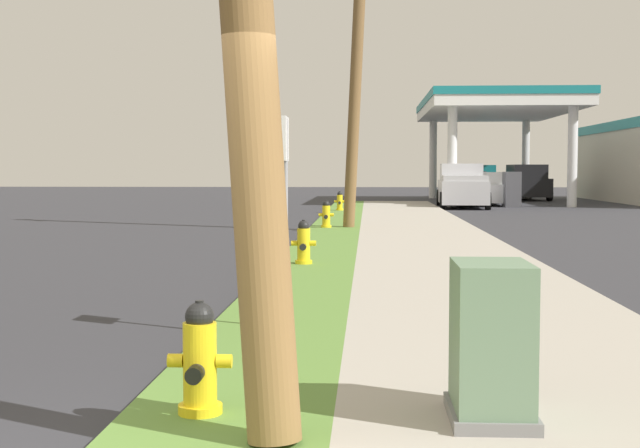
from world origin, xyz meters
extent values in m
cylinder|color=yellow|center=(0.52, 1.56, 0.15)|extent=(0.29, 0.29, 0.06)
cylinder|color=yellow|center=(0.52, 1.56, 0.42)|extent=(0.22, 0.22, 0.60)
sphere|color=black|center=(0.52, 1.56, 0.76)|extent=(0.19, 0.19, 0.19)
cylinder|color=black|center=(0.52, 1.56, 0.84)|extent=(0.06, 0.06, 0.05)
cylinder|color=yellow|center=(0.36, 1.56, 0.47)|extent=(0.10, 0.09, 0.09)
cylinder|color=yellow|center=(0.68, 1.56, 0.47)|extent=(0.10, 0.09, 0.09)
cylinder|color=black|center=(0.52, 1.39, 0.42)|extent=(0.11, 0.12, 0.11)
cylinder|color=yellow|center=(0.53, 10.66, 0.15)|extent=(0.29, 0.29, 0.06)
cylinder|color=yellow|center=(0.53, 10.66, 0.42)|extent=(0.22, 0.22, 0.60)
sphere|color=black|center=(0.53, 10.66, 0.76)|extent=(0.19, 0.19, 0.19)
cylinder|color=black|center=(0.53, 10.66, 0.84)|extent=(0.06, 0.06, 0.05)
cylinder|color=yellow|center=(0.37, 10.66, 0.47)|extent=(0.10, 0.09, 0.09)
cylinder|color=yellow|center=(0.69, 10.66, 0.47)|extent=(0.10, 0.09, 0.09)
cylinder|color=black|center=(0.53, 10.49, 0.42)|extent=(0.11, 0.12, 0.11)
cylinder|color=yellow|center=(0.47, 19.90, 0.15)|extent=(0.29, 0.29, 0.06)
cylinder|color=yellow|center=(0.47, 19.90, 0.42)|extent=(0.22, 0.22, 0.60)
sphere|color=black|center=(0.47, 19.90, 0.76)|extent=(0.19, 0.19, 0.19)
cylinder|color=black|center=(0.47, 19.90, 0.84)|extent=(0.06, 0.06, 0.05)
cylinder|color=yellow|center=(0.31, 19.90, 0.47)|extent=(0.10, 0.09, 0.09)
cylinder|color=yellow|center=(0.63, 19.90, 0.47)|extent=(0.10, 0.09, 0.09)
cylinder|color=black|center=(0.47, 19.73, 0.42)|extent=(0.11, 0.12, 0.11)
cylinder|color=yellow|center=(0.51, 29.90, 0.15)|extent=(0.29, 0.29, 0.06)
cylinder|color=yellow|center=(0.51, 29.90, 0.42)|extent=(0.22, 0.22, 0.60)
sphere|color=black|center=(0.51, 29.90, 0.76)|extent=(0.19, 0.19, 0.19)
cylinder|color=black|center=(0.51, 29.90, 0.84)|extent=(0.06, 0.06, 0.05)
cylinder|color=yellow|center=(0.35, 29.90, 0.47)|extent=(0.10, 0.09, 0.09)
cylinder|color=yellow|center=(0.67, 29.90, 0.47)|extent=(0.10, 0.09, 0.09)
cylinder|color=black|center=(0.51, 29.73, 0.42)|extent=(0.11, 0.12, 0.11)
cylinder|color=brown|center=(1.32, 19.85, 5.33)|extent=(0.93, 1.01, 10.43)
cube|color=slate|center=(2.40, 1.53, 0.16)|extent=(0.53, 0.76, 0.08)
cube|color=slate|center=(2.40, 1.53, 0.63)|extent=(0.47, 0.70, 1.01)
cylinder|color=gray|center=(0.79, 4.68, 1.17)|extent=(0.05, 0.05, 2.10)
cube|color=white|center=(0.79, 4.68, 2.02)|extent=(0.04, 0.36, 0.44)
cylinder|color=silver|center=(5.42, 36.05, 2.27)|extent=(0.44, 0.44, 4.54)
cylinder|color=silver|center=(10.82, 36.05, 2.27)|extent=(0.44, 0.44, 4.54)
cylinder|color=silver|center=(5.42, 47.84, 2.27)|extent=(0.44, 0.44, 4.54)
cylinder|color=silver|center=(10.82, 47.84, 2.27)|extent=(0.44, 0.44, 4.54)
cube|color=white|center=(8.12, 41.94, 4.79)|extent=(7.19, 13.59, 0.50)
cube|color=#197A7F|center=(8.12, 41.94, 5.22)|extent=(7.29, 13.69, 0.36)
cube|color=#47474C|center=(8.12, 36.05, 0.80)|extent=(0.70, 1.10, 1.60)
cube|color=#47474C|center=(8.12, 47.84, 0.80)|extent=(0.70, 1.10, 1.60)
cube|color=#197A7F|center=(14.48, 41.94, 3.95)|extent=(0.50, 15.77, 0.50)
cube|color=white|center=(7.19, 38.44, 0.59)|extent=(1.85, 4.51, 0.85)
cube|color=white|center=(7.19, 38.22, 1.29)|extent=(1.61, 2.04, 0.56)
cylinder|color=black|center=(6.34, 40.15, 0.30)|extent=(0.22, 0.60, 0.60)
cylinder|color=black|center=(8.06, 40.14, 0.30)|extent=(0.22, 0.60, 0.60)
cylinder|color=black|center=(6.32, 36.75, 0.30)|extent=(0.22, 0.60, 0.60)
cylinder|color=black|center=(8.04, 36.74, 0.30)|extent=(0.22, 0.60, 0.60)
cube|color=#197075|center=(8.40, 49.29, 0.71)|extent=(2.10, 5.44, 1.00)
cube|color=#197075|center=(8.38, 50.26, 1.59)|extent=(1.88, 2.09, 0.76)
cube|color=#197075|center=(8.42, 48.10, 1.33)|extent=(1.93, 2.95, 0.24)
cylinder|color=black|center=(7.41, 51.42, 0.38)|extent=(0.23, 0.76, 0.76)
cylinder|color=black|center=(9.31, 51.46, 0.38)|extent=(0.23, 0.76, 0.76)
cylinder|color=black|center=(7.49, 47.12, 0.38)|extent=(0.23, 0.76, 0.76)
cylinder|color=black|center=(9.39, 47.16, 0.38)|extent=(0.23, 0.76, 0.76)
cube|color=black|center=(10.28, 45.75, 0.71)|extent=(2.37, 5.53, 1.00)
cube|color=black|center=(10.35, 44.78, 1.59)|extent=(1.98, 2.17, 0.76)
cube|color=black|center=(10.20, 46.94, 1.33)|extent=(2.08, 3.04, 0.24)
cylinder|color=black|center=(11.37, 43.67, 0.38)|extent=(0.27, 0.77, 0.76)
cylinder|color=black|center=(9.48, 43.54, 0.38)|extent=(0.27, 0.77, 0.76)
cylinder|color=black|center=(11.08, 47.96, 0.38)|extent=(0.27, 0.77, 0.76)
cylinder|color=black|center=(9.18, 47.83, 0.38)|extent=(0.27, 0.77, 0.76)
cube|color=#BCBCC1|center=(5.81, 35.34, 0.71)|extent=(2.24, 5.48, 1.00)
cube|color=#BCBCC1|center=(5.86, 36.31, 1.59)|extent=(1.93, 2.13, 0.76)
cube|color=#BCBCC1|center=(5.76, 34.15, 1.33)|extent=(2.01, 3.00, 0.24)
cylinder|color=black|center=(4.96, 37.53, 0.38)|extent=(0.25, 0.77, 0.76)
cylinder|color=black|center=(6.86, 37.44, 0.38)|extent=(0.25, 0.77, 0.76)
cylinder|color=black|center=(4.77, 33.24, 0.38)|extent=(0.25, 0.77, 0.76)
cylinder|color=black|center=(6.67, 33.15, 0.38)|extent=(0.25, 0.77, 0.76)
camera|label=1|loc=(1.62, -4.02, 1.72)|focal=49.11mm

